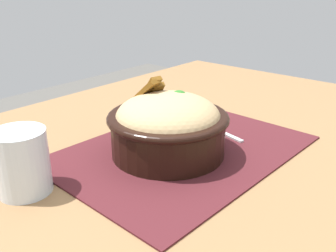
% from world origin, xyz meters
% --- Properties ---
extents(table, '(1.18, 0.91, 0.78)m').
position_xyz_m(table, '(0.00, 0.00, 0.70)').
color(table, olive).
rests_on(table, ground_plane).
extents(placemat, '(0.44, 0.33, 0.00)m').
position_xyz_m(placemat, '(-0.04, 0.02, 0.78)').
color(placemat, '#47191E').
rests_on(placemat, table).
extents(bowl, '(0.23, 0.23, 0.13)m').
position_xyz_m(bowl, '(-0.07, 0.03, 0.83)').
color(bowl, black).
rests_on(bowl, placemat).
extents(fork, '(0.04, 0.13, 0.00)m').
position_xyz_m(fork, '(0.07, 0.03, 0.78)').
color(fork, '#BCBCBC').
rests_on(fork, placemat).
extents(drinking_glass, '(0.08, 0.08, 0.09)m').
position_xyz_m(drinking_glass, '(-0.29, 0.11, 0.82)').
color(drinking_glass, silver).
rests_on(drinking_glass, table).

